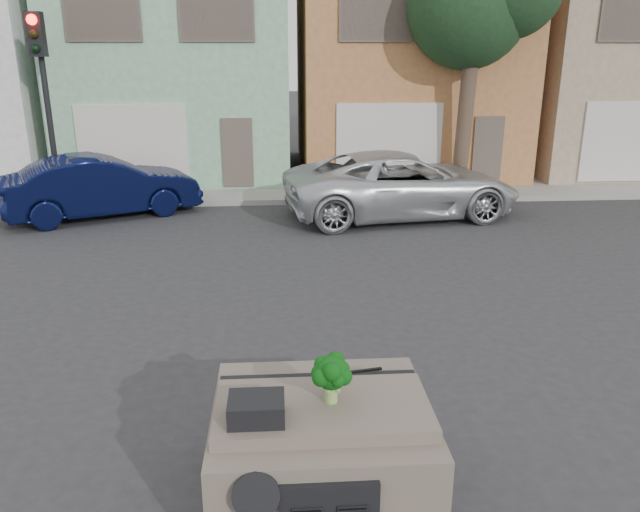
{
  "coord_description": "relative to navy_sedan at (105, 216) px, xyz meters",
  "views": [
    {
      "loc": [
        -0.35,
        -7.99,
        4.12
      ],
      "look_at": [
        0.22,
        0.5,
        1.3
      ],
      "focal_mm": 35.0,
      "sensor_mm": 36.0,
      "label": 1
    }
  ],
  "objects": [
    {
      "name": "ground_plane",
      "position": [
        4.89,
        -8.07,
        0.0
      ],
      "size": [
        120.0,
        120.0,
        0.0
      ],
      "primitive_type": "plane",
      "color": "#303033",
      "rests_on": "ground"
    },
    {
      "name": "wiper_arm",
      "position": [
        5.17,
        -10.69,
        1.13
      ],
      "size": [
        0.69,
        0.15,
        0.02
      ],
      "primitive_type": "cube",
      "rotation": [
        0.0,
        0.0,
        0.17
      ],
      "color": "black",
      "rests_on": "car_dashboard"
    },
    {
      "name": "traffic_signal",
      "position": [
        -1.61,
        1.43,
        2.55
      ],
      "size": [
        0.4,
        0.4,
        5.1
      ],
      "primitive_type": "cube",
      "color": "black",
      "rests_on": "ground"
    },
    {
      "name": "townhouse_mint",
      "position": [
        1.39,
        6.43,
        3.77
      ],
      "size": [
        7.2,
        8.2,
        7.55
      ],
      "primitive_type": "cube",
      "color": "#89BC95",
      "rests_on": "ground"
    },
    {
      "name": "instrument_hump",
      "position": [
        4.31,
        -11.42,
        1.22
      ],
      "size": [
        0.48,
        0.38,
        0.2
      ],
      "primitive_type": "cube",
      "color": "black",
      "rests_on": "car_dashboard"
    },
    {
      "name": "silver_pickup",
      "position": [
        7.69,
        -0.47,
        0.0
      ],
      "size": [
        6.36,
        3.63,
        1.67
      ],
      "primitive_type": "imported",
      "rotation": [
        0.0,
        0.0,
        1.72
      ],
      "color": "silver",
      "rests_on": "ground"
    },
    {
      "name": "navy_sedan",
      "position": [
        0.0,
        0.0,
        0.0
      ],
      "size": [
        5.09,
        3.54,
        1.59
      ],
      "primitive_type": "imported",
      "rotation": [
        0.0,
        0.0,
        2.0
      ],
      "color": "#090F33",
      "rests_on": "ground"
    },
    {
      "name": "townhouse_tan",
      "position": [
        8.89,
        6.43,
        3.77
      ],
      "size": [
        7.2,
        8.2,
        7.55
      ],
      "primitive_type": "cube",
      "color": "#B57645",
      "rests_on": "ground"
    },
    {
      "name": "tree_near",
      "position": [
        9.89,
        1.73,
        4.25
      ],
      "size": [
        4.4,
        4.0,
        8.5
      ],
      "primitive_type": "cube",
      "color": "#19351C",
      "rests_on": "ground"
    },
    {
      "name": "townhouse_beige",
      "position": [
        16.39,
        6.43,
        3.77
      ],
      "size": [
        7.2,
        8.2,
        7.55
      ],
      "primitive_type": "cube",
      "color": "tan",
      "rests_on": "ground"
    },
    {
      "name": "broccoli",
      "position": [
        4.96,
        -11.19,
        1.35
      ],
      "size": [
        0.49,
        0.49,
        0.46
      ],
      "primitive_type": "cube",
      "rotation": [
        0.0,
        0.0,
        5.14
      ],
      "color": "#08390B",
      "rests_on": "car_dashboard"
    },
    {
      "name": "car_dashboard",
      "position": [
        4.89,
        -11.07,
        0.56
      ],
      "size": [
        2.0,
        1.8,
        1.12
      ],
      "primitive_type": "cube",
      "color": "#6C5F53",
      "rests_on": "ground"
    },
    {
      "name": "sidewalk",
      "position": [
        4.89,
        2.43,
        0.07
      ],
      "size": [
        40.0,
        3.0,
        0.15
      ],
      "primitive_type": "cube",
      "color": "gray",
      "rests_on": "ground"
    }
  ]
}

